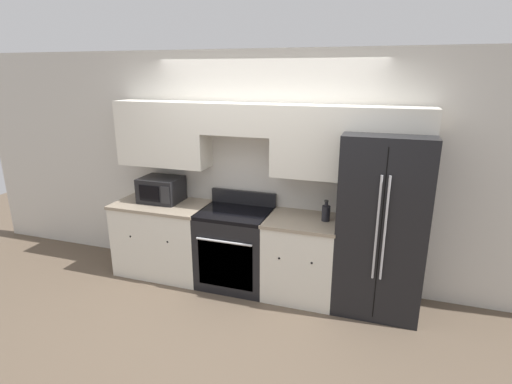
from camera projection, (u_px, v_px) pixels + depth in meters
The scene contains 8 objects.
ground_plane at pixel (247, 300), 4.31m from camera, with size 12.00×12.00×0.00m, color brown.
wall_back at pixel (265, 158), 4.42m from camera, with size 8.00×0.39×2.60m.
lower_cabinets_left at pixel (164, 238), 4.82m from camera, with size 1.10×0.64×0.88m.
lower_cabinets_right at pixel (301, 257), 4.31m from camera, with size 0.77×0.64×0.88m.
oven_range at pixel (235, 248), 4.54m from camera, with size 0.78×0.65×1.04m.
refrigerator at pixel (381, 223), 4.00m from camera, with size 0.83×0.80×1.82m.
microwave at pixel (161, 189), 4.73m from camera, with size 0.47×0.39×0.29m.
bottle at pixel (326, 213), 4.12m from camera, with size 0.09×0.09×0.22m.
Camera 1 is at (1.29, -3.56, 2.36)m, focal length 28.00 mm.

